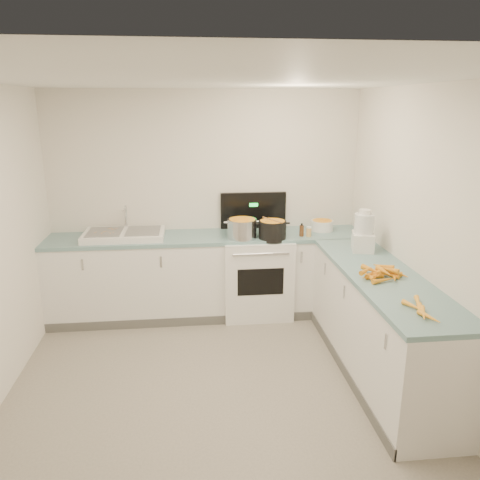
{
  "coord_description": "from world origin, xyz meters",
  "views": [
    {
      "loc": [
        -0.18,
        -3.3,
        2.34
      ],
      "look_at": [
        0.3,
        1.1,
        1.05
      ],
      "focal_mm": 35.0,
      "sensor_mm": 36.0,
      "label": 1
    }
  ],
  "objects": [
    {
      "name": "carrot_pile",
      "position": [
        1.4,
        0.24,
        0.98
      ],
      "size": [
        0.43,
        0.34,
        0.1
      ],
      "color": "orange",
      "rests_on": "counter_right"
    },
    {
      "name": "wall_front",
      "position": [
        0.0,
        -2.0,
        1.25
      ],
      "size": [
        3.5,
        0.0,
        2.5
      ],
      "primitive_type": null,
      "rotation": [
        -1.57,
        0.0,
        0.0
      ],
      "color": "silver",
      "rests_on": "ground"
    },
    {
      "name": "extract_bottle",
      "position": [
        1.03,
        1.55,
        1.0
      ],
      "size": [
        0.05,
        0.05,
        0.12
      ],
      "primitive_type": "cylinder",
      "color": "#593319",
      "rests_on": "counter_back"
    },
    {
      "name": "counter_right",
      "position": [
        1.45,
        0.3,
        0.47
      ],
      "size": [
        0.62,
        2.2,
        0.94
      ],
      "color": "white",
      "rests_on": "ground"
    },
    {
      "name": "peeled_carrots",
      "position": [
        1.4,
        -0.46,
        0.96
      ],
      "size": [
        0.17,
        0.43,
        0.04
      ],
      "color": "#FFA326",
      "rests_on": "counter_right"
    },
    {
      "name": "mixing_bowl",
      "position": [
        1.32,
        1.77,
        1.0
      ],
      "size": [
        0.28,
        0.28,
        0.12
      ],
      "primitive_type": "cylinder",
      "rotation": [
        0.0,
        0.0,
        -0.11
      ],
      "color": "white",
      "rests_on": "counter_back"
    },
    {
      "name": "stove",
      "position": [
        0.55,
        1.69,
        0.47
      ],
      "size": [
        0.76,
        0.65,
        1.36
      ],
      "color": "white",
      "rests_on": "ground"
    },
    {
      "name": "floor",
      "position": [
        0.0,
        0.0,
        0.0
      ],
      "size": [
        3.5,
        4.0,
        0.0
      ],
      "primitive_type": null,
      "color": "gray",
      "rests_on": "ground"
    },
    {
      "name": "black_pot",
      "position": [
        0.7,
        1.51,
        1.03
      ],
      "size": [
        0.39,
        0.39,
        0.21
      ],
      "primitive_type": "cylinder",
      "rotation": [
        0.0,
        0.0,
        0.42
      ],
      "color": "black",
      "rests_on": "stove"
    },
    {
      "name": "sink",
      "position": [
        -0.9,
        1.7,
        0.98
      ],
      "size": [
        0.86,
        0.52,
        0.31
      ],
      "color": "white",
      "rests_on": "counter_back"
    },
    {
      "name": "ceiling",
      "position": [
        0.0,
        0.0,
        2.5
      ],
      "size": [
        3.5,
        4.0,
        0.0
      ],
      "primitive_type": null,
      "rotation": [
        3.14,
        0.0,
        0.0
      ],
      "color": "silver",
      "rests_on": "ground"
    },
    {
      "name": "spice_jar",
      "position": [
        1.11,
        1.53,
        0.99
      ],
      "size": [
        0.06,
        0.06,
        0.1
      ],
      "primitive_type": "cylinder",
      "color": "#E5B266",
      "rests_on": "counter_back"
    },
    {
      "name": "food_processor",
      "position": [
        1.51,
        0.97,
        1.12
      ],
      "size": [
        0.26,
        0.29,
        0.42
      ],
      "color": "white",
      "rests_on": "counter_right"
    },
    {
      "name": "wooden_spoon",
      "position": [
        0.7,
        1.51,
        1.14
      ],
      "size": [
        0.18,
        0.29,
        0.01
      ],
      "primitive_type": "cylinder",
      "rotation": [
        1.57,
        0.0,
        0.52
      ],
      "color": "#AD7A47",
      "rests_on": "black_pot"
    },
    {
      "name": "wall_back",
      "position": [
        0.0,
        2.0,
        1.25
      ],
      "size": [
        3.5,
        0.0,
        2.5
      ],
      "primitive_type": null,
      "rotation": [
        1.57,
        0.0,
        0.0
      ],
      "color": "silver",
      "rests_on": "ground"
    },
    {
      "name": "wall_right",
      "position": [
        1.75,
        0.0,
        1.25
      ],
      "size": [
        0.0,
        4.0,
        2.5
      ],
      "primitive_type": null,
      "rotation": [
        1.57,
        0.0,
        -1.57
      ],
      "color": "silver",
      "rests_on": "ground"
    },
    {
      "name": "counter_back",
      "position": [
        0.0,
        1.7,
        0.47
      ],
      "size": [
        3.5,
        0.62,
        0.94
      ],
      "color": "white",
      "rests_on": "ground"
    },
    {
      "name": "steel_pot",
      "position": [
        0.37,
        1.55,
        1.04
      ],
      "size": [
        0.35,
        0.35,
        0.23
      ],
      "primitive_type": "cylinder",
      "rotation": [
        0.0,
        0.0,
        0.13
      ],
      "color": "silver",
      "rests_on": "stove"
    },
    {
      "name": "peelings",
      "position": [
        -1.09,
        1.69,
        1.02
      ],
      "size": [
        0.24,
        0.27,
        0.01
      ],
      "color": "tan",
      "rests_on": "sink"
    }
  ]
}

